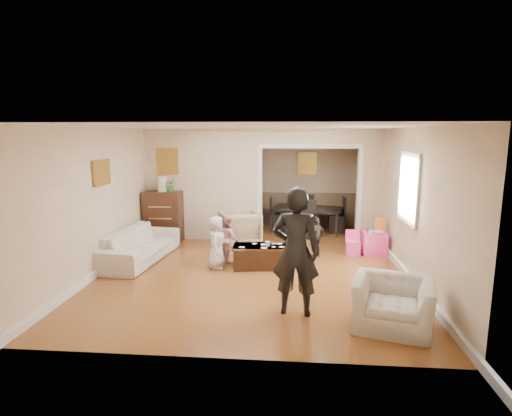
# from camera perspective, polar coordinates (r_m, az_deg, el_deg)

# --- Properties ---
(floor) EXTENTS (7.00, 7.00, 0.00)m
(floor) POSITION_cam_1_polar(r_m,az_deg,el_deg) (8.10, -0.12, -7.58)
(floor) COLOR #965326
(floor) RESTS_ON ground
(partition_left) EXTENTS (2.75, 0.18, 2.60)m
(partition_left) POSITION_cam_1_polar(r_m,az_deg,el_deg) (9.77, -7.28, 3.23)
(partition_left) COLOR beige
(partition_left) RESTS_ON ground
(partition_right) EXTENTS (0.55, 0.18, 2.60)m
(partition_right) POSITION_cam_1_polar(r_m,az_deg,el_deg) (9.72, 15.53, 2.91)
(partition_right) COLOR beige
(partition_right) RESTS_ON ground
(partition_header) EXTENTS (2.22, 0.18, 0.35)m
(partition_header) POSITION_cam_1_polar(r_m,az_deg,el_deg) (9.49, 7.56, 9.83)
(partition_header) COLOR beige
(partition_header) RESTS_ON partition_right
(window_pane) EXTENTS (0.03, 0.95, 1.10)m
(window_pane) POSITION_cam_1_polar(r_m,az_deg,el_deg) (7.62, 20.52, 2.59)
(window_pane) COLOR white
(window_pane) RESTS_ON ground
(framed_art_partition) EXTENTS (0.45, 0.03, 0.55)m
(framed_art_partition) POSITION_cam_1_polar(r_m,az_deg,el_deg) (9.83, -12.22, 6.35)
(framed_art_partition) COLOR brown
(framed_art_partition) RESTS_ON partition_left
(framed_art_sofa_wall) EXTENTS (0.03, 0.55, 0.40)m
(framed_art_sofa_wall) POSITION_cam_1_polar(r_m,az_deg,el_deg) (7.87, -20.66, 4.64)
(framed_art_sofa_wall) COLOR brown
(framed_art_alcove) EXTENTS (0.45, 0.03, 0.55)m
(framed_art_alcove) POSITION_cam_1_polar(r_m,az_deg,el_deg) (11.16, 7.08, 6.17)
(framed_art_alcove) COLOR brown
(sofa) EXTENTS (1.05, 2.22, 0.63)m
(sofa) POSITION_cam_1_polar(r_m,az_deg,el_deg) (8.48, -15.81, -4.95)
(sofa) COLOR beige
(sofa) RESTS_ON ground
(armchair_back) EXTENTS (1.07, 1.09, 0.77)m
(armchair_back) POSITION_cam_1_polar(r_m,az_deg,el_deg) (9.26, -2.25, -2.85)
(armchair_back) COLOR tan
(armchair_back) RESTS_ON ground
(armchair_front) EXTENTS (1.18, 1.10, 0.64)m
(armchair_front) POSITION_cam_1_polar(r_m,az_deg,el_deg) (5.72, 18.43, -12.50)
(armchair_front) COLOR beige
(armchair_front) RESTS_ON ground
(dresser) EXTENTS (0.85, 0.48, 1.17)m
(dresser) POSITION_cam_1_polar(r_m,az_deg,el_deg) (9.79, -12.74, -1.15)
(dresser) COLOR #381D10
(dresser) RESTS_ON ground
(table_lamp) EXTENTS (0.22, 0.22, 0.36)m
(table_lamp) POSITION_cam_1_polar(r_m,az_deg,el_deg) (9.68, -12.92, 3.30)
(table_lamp) COLOR beige
(table_lamp) RESTS_ON dresser
(potted_plant) EXTENTS (0.26, 0.23, 0.29)m
(potted_plant) POSITION_cam_1_polar(r_m,az_deg,el_deg) (9.62, -11.77, 3.10)
(potted_plant) COLOR #376F31
(potted_plant) RESTS_ON dresser
(coffee_table) EXTENTS (1.18, 0.73, 0.42)m
(coffee_table) POSITION_cam_1_polar(r_m,az_deg,el_deg) (7.79, 0.92, -6.70)
(coffee_table) COLOR #362011
(coffee_table) RESTS_ON ground
(coffee_cup) EXTENTS (0.12, 0.12, 0.09)m
(coffee_cup) POSITION_cam_1_polar(r_m,az_deg,el_deg) (7.67, 1.65, -5.01)
(coffee_cup) COLOR beige
(coffee_cup) RESTS_ON coffee_table
(play_table) EXTENTS (0.48, 0.48, 0.46)m
(play_table) POSITION_cam_1_polar(r_m,az_deg,el_deg) (8.97, 16.07, -4.68)
(play_table) COLOR #FF4398
(play_table) RESTS_ON ground
(cereal_box) EXTENTS (0.20, 0.07, 0.30)m
(cereal_box) POSITION_cam_1_polar(r_m,az_deg,el_deg) (9.00, 16.82, -2.17)
(cereal_box) COLOR yellow
(cereal_box) RESTS_ON play_table
(cyan_cup) EXTENTS (0.08, 0.08, 0.08)m
(cyan_cup) POSITION_cam_1_polar(r_m,az_deg,el_deg) (8.84, 15.58, -3.06)
(cyan_cup) COLOR #23ADB3
(cyan_cup) RESTS_ON play_table
(toy_block) EXTENTS (0.10, 0.08, 0.05)m
(toy_block) POSITION_cam_1_polar(r_m,az_deg,el_deg) (9.00, 15.26, -2.90)
(toy_block) COLOR red
(toy_block) RESTS_ON play_table
(play_bowl) EXTENTS (0.20, 0.20, 0.05)m
(play_bowl) POSITION_cam_1_polar(r_m,az_deg,el_deg) (8.81, 16.62, -3.27)
(play_bowl) COLOR beige
(play_bowl) RESTS_ON play_table
(dining_table) EXTENTS (1.92, 1.32, 0.62)m
(dining_table) POSITION_cam_1_polar(r_m,az_deg,el_deg) (10.62, 7.10, -1.63)
(dining_table) COLOR black
(dining_table) RESTS_ON ground
(adult_person) EXTENTS (0.70, 0.50, 1.80)m
(adult_person) POSITION_cam_1_polar(r_m,az_deg,el_deg) (5.66, 5.53, -6.04)
(adult_person) COLOR black
(adult_person) RESTS_ON ground
(child_kneel_a) EXTENTS (0.32, 0.49, 0.99)m
(child_kneel_a) POSITION_cam_1_polar(r_m,az_deg,el_deg) (7.67, -5.52, -4.79)
(child_kneel_a) COLOR silver
(child_kneel_a) RESTS_ON ground
(child_kneel_b) EXTENTS (0.53, 0.57, 0.93)m
(child_kneel_b) POSITION_cam_1_polar(r_m,az_deg,el_deg) (8.08, -3.89, -4.21)
(child_kneel_b) COLOR pink
(child_kneel_b) RESTS_ON ground
(child_toddler) EXTENTS (0.47, 0.50, 0.83)m
(child_toddler) POSITION_cam_1_polar(r_m,az_deg,el_deg) (8.46, 8.41, -3.97)
(child_toddler) COLOR black
(child_toddler) RESTS_ON ground
(craft_papers) EXTENTS (0.85, 0.44, 0.00)m
(craft_papers) POSITION_cam_1_polar(r_m,az_deg,el_deg) (7.72, 1.36, -5.25)
(craft_papers) COLOR white
(craft_papers) RESTS_ON coffee_table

